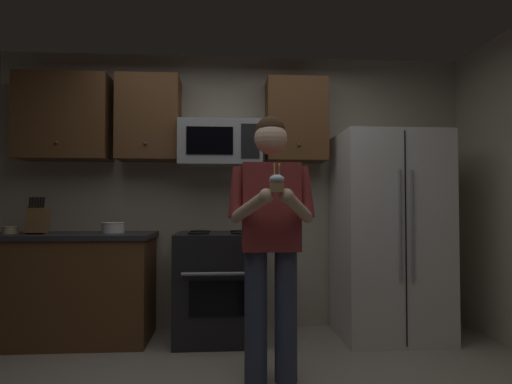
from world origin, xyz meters
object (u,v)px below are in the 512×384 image
at_px(refrigerator, 389,235).
at_px(cupcake, 277,183).
at_px(microwave, 221,144).
at_px(bowl_large_white, 113,227).
at_px(person, 271,230).
at_px(knife_block, 38,220).
at_px(bowl_small_colored, 10,230).
at_px(oven_range, 220,286).

height_order(refrigerator, cupcake, refrigerator).
bearing_deg(microwave, bowl_large_white, -176.97).
distance_m(refrigerator, cupcake, 1.74).
bearing_deg(person, cupcake, -90.00).
bearing_deg(microwave, person, -71.99).
bearing_deg(knife_block, microwave, 5.54).
relative_size(refrigerator, person, 1.02).
xyz_separation_m(person, cupcake, (-0.00, -0.33, 0.30)).
height_order(refrigerator, person, refrigerator).
xyz_separation_m(bowl_small_colored, person, (2.12, -0.96, 0.04)).
height_order(person, cupcake, person).
bearing_deg(microwave, cupcake, -76.04).
relative_size(oven_range, person, 0.53).
xyz_separation_m(bowl_large_white, person, (1.28, -1.02, 0.03)).
height_order(knife_block, bowl_large_white, knife_block).
bearing_deg(knife_block, bowl_large_white, 9.40).
height_order(oven_range, cupcake, cupcake).
bearing_deg(bowl_small_colored, refrigerator, -0.85).
distance_m(microwave, person, 1.34).
height_order(microwave, person, microwave).
bearing_deg(knife_block, person, -26.01).
height_order(oven_range, bowl_small_colored, bowl_small_colored).
bearing_deg(cupcake, microwave, 103.96).
xyz_separation_m(bowl_small_colored, cupcake, (2.12, -1.29, 0.34)).
xyz_separation_m(oven_range, knife_block, (-1.54, -0.03, 0.58)).
height_order(oven_range, refrigerator, refrigerator).
bearing_deg(microwave, oven_range, -90.02).
xyz_separation_m(refrigerator, bowl_small_colored, (-3.28, 0.05, 0.05)).
relative_size(microwave, bowl_large_white, 3.69).
height_order(microwave, bowl_small_colored, microwave).
height_order(bowl_large_white, bowl_small_colored, bowl_large_white).
relative_size(refrigerator, knife_block, 5.63).
bearing_deg(microwave, knife_block, -174.46).
distance_m(person, cupcake, 0.44).
relative_size(oven_range, refrigerator, 0.52).
distance_m(refrigerator, person, 1.47).
xyz_separation_m(bowl_large_white, bowl_small_colored, (-0.84, -0.06, -0.02)).
distance_m(oven_range, bowl_large_white, 1.07).
bearing_deg(person, knife_block, 153.99).
bearing_deg(refrigerator, person, -141.70).
relative_size(oven_range, microwave, 1.26).
relative_size(oven_range, bowl_large_white, 4.65).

